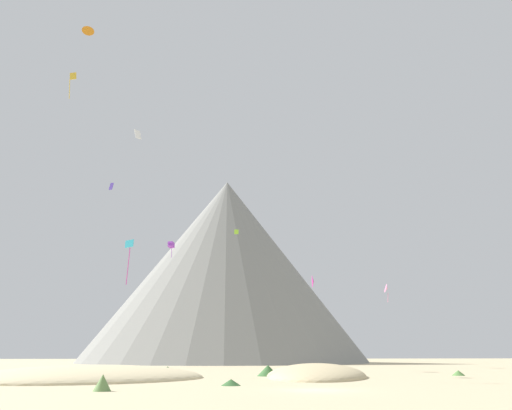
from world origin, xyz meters
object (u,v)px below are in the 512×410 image
bush_ridge_crest (167,371)px  rock_massif (227,273)px  bush_mid_center (102,383)px  bush_near_left (231,382)px  kite_pink_low (387,289)px  kite_cyan_low (129,251)px  kite_indigo_high (111,186)px  kite_lime_mid (236,232)px  kite_orange_high (88,31)px  kite_violet_mid (171,245)px  bush_low_patch (268,371)px  kite_gold_high (72,79)px  bush_far_right (458,373)px  kite_magenta_low (313,281)px  kite_white_high (138,134)px  bush_far_left (318,376)px

bush_ridge_crest → rock_massif: bearing=83.1°
bush_mid_center → bush_near_left: 9.51m
bush_near_left → kite_pink_low: kite_pink_low is taller
kite_cyan_low → kite_indigo_high: bearing=-5.9°
kite_lime_mid → kite_indigo_high: size_ratio=0.53×
bush_near_left → kite_indigo_high: 59.84m
kite_orange_high → kite_violet_mid: bearing=-123.1°
bush_low_patch → kite_gold_high: (-24.53, 5.41, 35.61)m
bush_mid_center → bush_far_right: (32.95, 19.46, -0.23)m
bush_near_left → rock_massif: (3.62, 97.05, 22.99)m
kite_indigo_high → kite_pink_low: 52.04m
kite_cyan_low → kite_orange_high: size_ratio=3.16×
bush_mid_center → bush_ridge_crest: (2.39, 23.28, -0.04)m
kite_gold_high → kite_pink_low: size_ratio=1.21×
kite_magenta_low → kite_violet_mid: kite_violet_mid is taller
bush_low_patch → kite_indigo_high: 50.23m
kite_lime_mid → kite_pink_low: bearing=-112.2°
bush_mid_center → kite_violet_mid: kite_violet_mid is taller
bush_low_patch → kite_orange_high: bearing=173.2°
bush_mid_center → kite_lime_mid: (10.87, 44.36, 20.45)m
bush_near_left → kite_white_high: size_ratio=1.03×
bush_near_left → kite_violet_mid: kite_violet_mid is taller
kite_gold_high → bush_near_left: bearing=2.4°
kite_gold_high → bush_ridge_crest: bearing=39.3°
kite_white_high → kite_gold_high: kite_gold_high is taller
bush_mid_center → kite_white_high: kite_white_high is taller
kite_violet_mid → kite_pink_low: bearing=-159.2°
bush_low_patch → bush_ridge_crest: (-10.44, 3.08, -0.09)m
bush_far_left → kite_lime_mid: bearing=99.6°
kite_white_high → bush_far_right: bearing=155.8°
bush_low_patch → kite_indigo_high: bearing=126.3°
bush_ridge_crest → kite_lime_mid: kite_lime_mid is taller
kite_white_high → kite_pink_low: size_ratio=0.44×
bush_mid_center → kite_gold_high: size_ratio=0.29×
rock_massif → kite_lime_mid: bearing=-91.0°
bush_ridge_crest → kite_white_high: kite_white_high is taller
bush_ridge_crest → kite_cyan_low: 13.61m
kite_cyan_low → kite_magenta_low: kite_cyan_low is taller
kite_violet_mid → kite_orange_high: 39.75m
kite_magenta_low → bush_low_patch: bearing=160.4°
bush_mid_center → kite_magenta_low: size_ratio=0.65×
bush_far_right → bush_mid_center: bearing=-149.4°
bush_near_left → bush_far_right: 28.76m
bush_far_right → kite_indigo_high: 62.85m
rock_massif → kite_pink_low: bearing=-62.0°
bush_low_patch → bush_mid_center: bush_low_patch is taller
kite_white_high → kite_gold_high: 11.04m
kite_cyan_low → kite_orange_high: kite_orange_high is taller
kite_magenta_low → bush_far_left: bearing=176.6°
bush_ridge_crest → kite_indigo_high: bearing=114.5°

